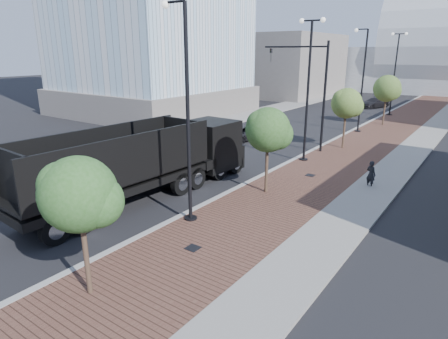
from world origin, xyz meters
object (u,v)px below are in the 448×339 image
Objects in this scene: pedestrian at (371,174)px; white_sedan at (125,180)px; dark_car_mid at (244,133)px; dump_truck at (171,160)px.

white_sedan is at bearing 60.91° from pedestrian.
dark_car_mid is (-1.69, 14.47, -0.14)m from white_sedan.
dark_car_mid is (-3.23, 12.44, -1.02)m from dump_truck.
white_sedan is at bearing -124.36° from dump_truck.
pedestrian is at bearing 38.38° from dump_truck.
dark_car_mid is 13.60m from pedestrian.
dump_truck is 11.06m from pedestrian.
dump_truck is at bearing 49.51° from white_sedan.
dark_car_mid is at bearing -4.19° from pedestrian.
white_sedan is 2.80× the size of pedestrian.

